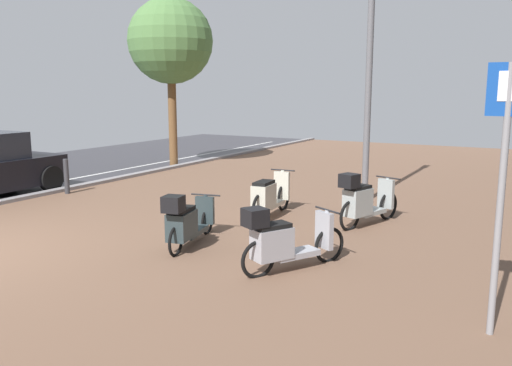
% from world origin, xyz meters
% --- Properties ---
extents(scooter_near, '(0.52, 1.80, 0.87)m').
position_xyz_m(scooter_near, '(3.25, 4.61, 0.41)').
color(scooter_near, black).
rests_on(scooter_near, ground).
extents(scooter_mid, '(1.00, 1.55, 0.96)m').
position_xyz_m(scooter_mid, '(4.84, 1.98, 0.43)').
color(scooter_mid, black).
rests_on(scooter_mid, ground).
extents(scooter_far, '(0.70, 1.71, 0.94)m').
position_xyz_m(scooter_far, '(3.04, 2.23, 0.42)').
color(scooter_far, black).
rests_on(scooter_far, ground).
extents(scooter_extra, '(0.80, 1.68, 1.03)m').
position_xyz_m(scooter_extra, '(5.04, 4.87, 0.46)').
color(scooter_extra, black).
rests_on(scooter_extra, ground).
extents(parking_sign, '(0.40, 0.07, 2.69)m').
position_xyz_m(parking_sign, '(7.50, 1.33, 1.65)').
color(parking_sign, gray).
rests_on(parking_sign, ground).
extents(lamp_post, '(0.20, 0.52, 6.39)m').
position_xyz_m(lamp_post, '(4.41, 6.94, 3.52)').
color(lamp_post, slate).
rests_on(lamp_post, ground).
extents(street_tree, '(2.66, 2.66, 5.27)m').
position_xyz_m(street_tree, '(-2.75, 9.37, 3.91)').
color(street_tree, brown).
rests_on(street_tree, ground).
extents(bollard_far, '(0.12, 0.12, 0.83)m').
position_xyz_m(bollard_far, '(-2.05, 4.39, 0.41)').
color(bollard_far, '#38383D').
rests_on(bollard_far, ground).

